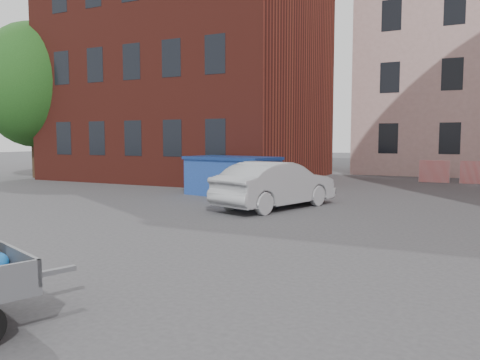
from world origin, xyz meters
The scene contains 7 objects.
ground centered at (0.00, 0.00, 0.00)m, with size 120.00×120.00×0.00m, color #38383A.
building_brick centered at (-9.00, 13.00, 7.00)m, with size 12.00×10.00×14.00m, color #591E16.
far_building centered at (-20.00, 22.00, 4.00)m, with size 6.00×6.00×8.00m, color maroon.
tree centered at (-16.00, 9.00, 5.17)m, with size 5.28×5.28×8.30m.
barriers centered at (4.20, 15.00, 0.50)m, with size 4.70×0.18×1.00m.
dumpster centered at (-3.52, 6.50, 0.68)m, with size 3.52×2.32×1.36m.
silver_car centered at (-1.05, 4.41, 0.66)m, with size 1.41×4.03×1.33m, color #999CA0.
Camera 1 is at (3.81, -7.95, 1.96)m, focal length 35.00 mm.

